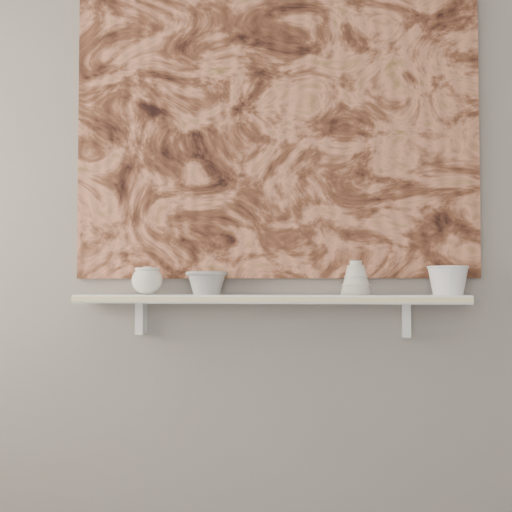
% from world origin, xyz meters
% --- Properties ---
extents(wall_back, '(3.60, 0.00, 3.60)m').
position_xyz_m(wall_back, '(0.00, 1.60, 1.35)').
color(wall_back, gray).
rests_on(wall_back, floor).
extents(shelf, '(1.40, 0.18, 0.03)m').
position_xyz_m(shelf, '(0.00, 1.51, 0.92)').
color(shelf, silver).
rests_on(shelf, wall_back).
extents(shelf_stripe, '(1.40, 0.01, 0.02)m').
position_xyz_m(shelf_stripe, '(0.00, 1.41, 0.92)').
color(shelf_stripe, beige).
rests_on(shelf_stripe, shelf).
extents(bracket_left, '(0.03, 0.06, 0.12)m').
position_xyz_m(bracket_left, '(-0.49, 1.57, 0.84)').
color(bracket_left, silver).
rests_on(bracket_left, wall_back).
extents(bracket_right, '(0.03, 0.06, 0.12)m').
position_xyz_m(bracket_right, '(0.49, 1.57, 0.84)').
color(bracket_right, silver).
rests_on(bracket_right, wall_back).
extents(painting, '(1.50, 0.02, 1.10)m').
position_xyz_m(painting, '(0.00, 1.59, 1.54)').
color(painting, brown).
rests_on(painting, wall_back).
extents(house_motif, '(0.09, 0.00, 0.08)m').
position_xyz_m(house_motif, '(0.45, 1.57, 1.23)').
color(house_motif, black).
rests_on(house_motif, painting).
extents(bowl_grey, '(0.19, 0.19, 0.09)m').
position_xyz_m(bowl_grey, '(-0.22, 1.51, 0.97)').
color(bowl_grey, '#9B9B98').
rests_on(bowl_grey, shelf).
extents(cup_cream, '(0.13, 0.13, 0.10)m').
position_xyz_m(cup_cream, '(-0.45, 1.51, 0.98)').
color(cup_cream, silver).
rests_on(cup_cream, shelf).
extents(bell_vessel, '(0.13, 0.13, 0.12)m').
position_xyz_m(bell_vessel, '(0.31, 1.51, 0.99)').
color(bell_vessel, beige).
rests_on(bell_vessel, shelf).
extents(bowl_white, '(0.19, 0.19, 0.10)m').
position_xyz_m(bowl_white, '(0.63, 1.51, 0.98)').
color(bowl_white, silver).
rests_on(bowl_white, shelf).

